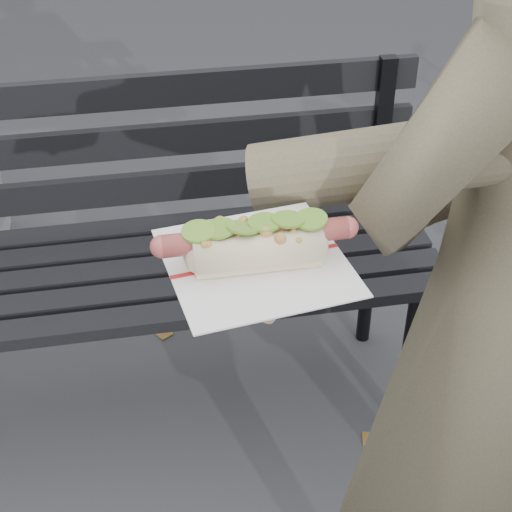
% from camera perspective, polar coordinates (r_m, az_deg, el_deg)
% --- Properties ---
extents(park_bench, '(1.50, 0.44, 0.88)m').
position_cam_1_polar(park_bench, '(1.92, -10.02, 1.39)').
color(park_bench, black).
rests_on(park_bench, ground).
extents(person, '(0.72, 0.59, 1.70)m').
position_cam_1_polar(person, '(1.21, 18.13, -3.97)').
color(person, brown).
rests_on(person, ground).
extents(held_hotdog, '(0.63, 0.32, 0.20)m').
position_cam_1_polar(held_hotdog, '(0.94, 11.09, 5.62)').
color(held_hotdog, brown).
extents(fallen_leaves, '(4.47, 3.36, 0.00)m').
position_cam_1_polar(fallen_leaves, '(1.97, 3.41, -17.84)').
color(fallen_leaves, brown).
rests_on(fallen_leaves, ground).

